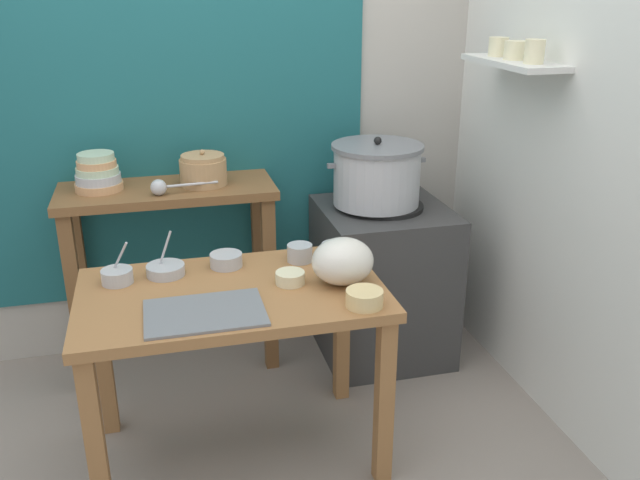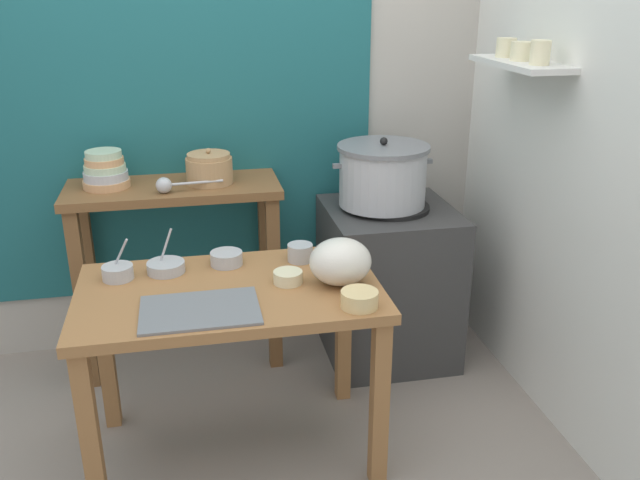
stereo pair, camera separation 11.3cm
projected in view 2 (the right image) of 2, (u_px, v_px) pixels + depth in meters
ground_plane at (235, 462)px, 2.63m from camera, size 9.00×9.00×0.00m
wall_back at (220, 84)px, 3.18m from camera, size 4.40×0.12×2.60m
wall_right at (575, 108)px, 2.61m from camera, size 0.30×3.20×2.60m
prep_table at (231, 315)px, 2.48m from camera, size 1.10×0.66×0.72m
back_shelf_table at (176, 231)px, 3.11m from camera, size 0.96×0.40×0.90m
stove_block at (388, 282)px, 3.29m from camera, size 0.60×0.61×0.78m
steamer_pot at (383, 175)px, 3.10m from camera, size 0.47×0.43×0.32m
clay_pot at (208, 169)px, 3.04m from camera, size 0.21×0.21×0.16m
bowl_stack_enamel at (105, 171)px, 2.98m from camera, size 0.21×0.21×0.17m
ladle at (167, 185)px, 2.91m from camera, size 0.29×0.07×0.07m
serving_tray at (200, 310)px, 2.26m from camera, size 0.40×0.28×0.01m
plastic_bag at (340, 262)px, 2.45m from camera, size 0.23×0.21×0.17m
prep_bowl_0 at (337, 248)px, 2.74m from camera, size 0.12×0.12×0.04m
prep_bowl_1 at (166, 266)px, 2.56m from camera, size 0.14×0.14×0.17m
prep_bowl_2 at (300, 252)px, 2.66m from camera, size 0.10×0.10×0.07m
prep_bowl_3 at (288, 276)px, 2.47m from camera, size 0.11×0.11×0.05m
prep_bowl_4 at (359, 298)px, 2.29m from camera, size 0.13×0.13×0.06m
prep_bowl_5 at (118, 272)px, 2.50m from camera, size 0.12×0.12×0.16m
prep_bowl_6 at (226, 258)px, 2.63m from camera, size 0.13×0.13×0.05m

